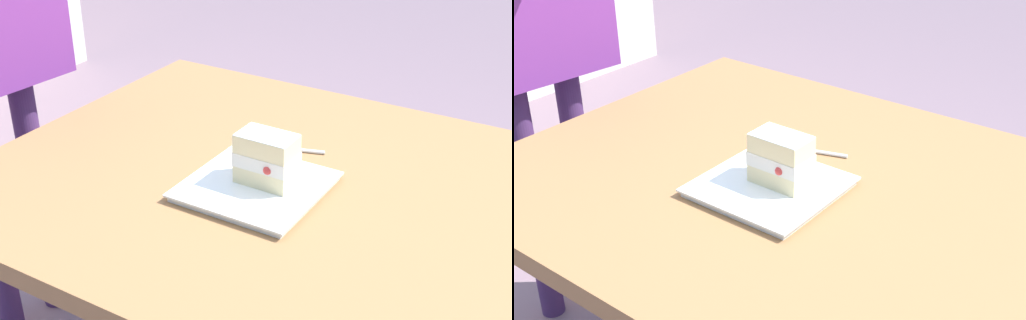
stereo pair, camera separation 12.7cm
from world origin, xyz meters
The scene contains 4 objects.
patio_table centered at (0.00, 0.00, 0.64)m, with size 1.31×0.94×0.74m.
dessert_plate centered at (0.08, 0.06, 0.75)m, with size 0.25×0.25×0.02m.
cake_slice centered at (0.07, 0.04, 0.80)m, with size 0.11×0.08×0.10m.
dessert_fork centered at (0.13, -0.11, 0.74)m, with size 0.17×0.07×0.01m.
Camera 1 is at (-0.49, 1.02, 1.40)m, focal length 47.96 mm.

